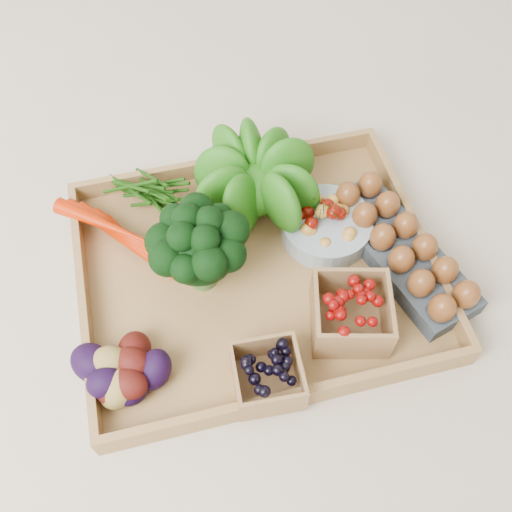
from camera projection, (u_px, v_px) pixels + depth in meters
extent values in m
plane|color=beige|center=(256.00, 276.00, 0.93)|extent=(4.00, 4.00, 0.00)
cube|color=#A27844|center=(256.00, 273.00, 0.92)|extent=(0.55, 0.45, 0.01)
sphere|color=#1F520C|center=(255.00, 176.00, 0.93)|extent=(0.15, 0.15, 0.15)
cylinder|color=#8C9EA5|center=(326.00, 227.00, 0.94)|extent=(0.15, 0.15, 0.04)
cube|color=#394048|center=(399.00, 252.00, 0.91)|extent=(0.18, 0.30, 0.03)
cube|color=black|center=(267.00, 376.00, 0.79)|extent=(0.10, 0.10, 0.06)
cube|color=#650604|center=(351.00, 313.00, 0.83)|extent=(0.14, 0.14, 0.08)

